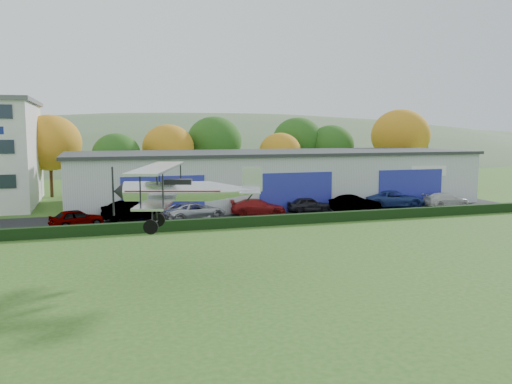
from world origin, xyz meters
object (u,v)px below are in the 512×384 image
object	(u,v)px
car_4	(309,204)
hangar	(274,177)
car_1	(132,210)
car_0	(77,218)
car_3	(258,207)
car_2	(194,211)
car_6	(394,199)
car_7	(446,200)
biplane	(180,189)
car_5	(355,204)

from	to	relation	value
car_4	hangar	bearing A→B (deg)	13.66
car_1	car_4	distance (m)	15.62
car_0	car_3	size ratio (longest dim) A/B	0.83
car_1	car_2	world-z (taller)	car_1
hangar	car_6	distance (m)	11.98
car_7	biplane	world-z (taller)	biplane
car_7	car_4	bearing A→B (deg)	87.35
car_3	car_5	distance (m)	8.98
car_1	car_5	xyz separation A→B (m)	(19.61, -1.54, -0.07)
hangar	car_7	world-z (taller)	hangar
car_2	car_7	xyz separation A→B (m)	(24.73, 0.26, -0.07)
car_4	car_6	world-z (taller)	car_6
hangar	car_7	distance (m)	16.91
car_3	car_6	xyz separation A→B (m)	(13.96, 0.63, 0.11)
car_1	car_7	xyz separation A→B (m)	(29.62, -1.25, -0.16)
car_2	biplane	distance (m)	16.73
car_1	car_2	size ratio (longest dim) A/B	0.94
car_4	car_7	xyz separation A→B (m)	(14.00, -0.90, -0.01)
car_0	car_4	xyz separation A→B (m)	(19.93, 1.50, -0.01)
car_1	car_3	distance (m)	10.70
car_3	car_7	xyz separation A→B (m)	(18.94, -0.61, -0.03)
car_1	car_3	size ratio (longest dim) A/B	1.04
hangar	car_5	xyz separation A→B (m)	(4.99, -7.85, -1.85)
car_0	car_3	xyz separation A→B (m)	(15.00, 1.22, 0.02)
car_2	car_7	world-z (taller)	car_2
car_0	car_1	size ratio (longest dim) A/B	0.80
car_2	car_7	size ratio (longest dim) A/B	1.16
car_0	biplane	world-z (taller)	biplane
car_2	car_3	distance (m)	5.86
car_7	hangar	bearing A→B (deg)	64.27
car_7	biplane	xyz separation A→B (m)	(-28.43, -16.16, 3.73)
car_1	biplane	xyz separation A→B (m)	(1.19, -17.41, 3.57)
car_5	hangar	bearing A→B (deg)	41.99
hangar	car_3	world-z (taller)	hangar
car_6	car_1	bearing A→B (deg)	103.72
car_5	biplane	xyz separation A→B (m)	(-18.42, -15.88, 3.64)
hangar	car_2	size ratio (longest dim) A/B	7.65
car_0	car_1	bearing A→B (deg)	-85.71
car_1	car_0	bearing A→B (deg)	111.66
car_5	biplane	size ratio (longest dim) A/B	0.52
car_1	car_3	xyz separation A→B (m)	(10.68, -0.64, -0.13)
car_2	hangar	bearing A→B (deg)	-67.61
car_3	car_6	size ratio (longest dim) A/B	0.83
car_3	car_5	bearing A→B (deg)	-79.59
car_0	car_1	distance (m)	4.70
car_5	car_6	bearing A→B (deg)	-63.60
car_1	car_7	distance (m)	29.65
biplane	car_4	bearing A→B (deg)	66.85
car_3	car_7	world-z (taller)	car_3
car_6	car_3	bearing A→B (deg)	106.31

